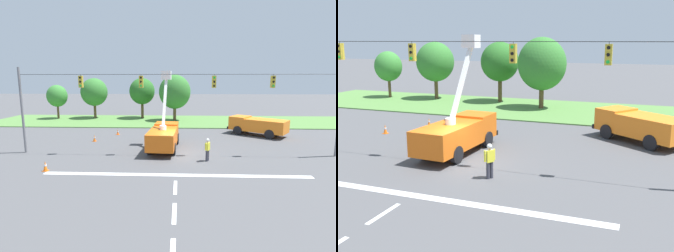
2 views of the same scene
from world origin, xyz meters
The scene contains 13 objects.
ground_plane centered at (0.00, 0.00, 0.00)m, with size 200.00×200.00×0.00m, color #4C4C4F.
grass_verge centered at (0.00, 18.00, 0.05)m, with size 56.00×12.00×0.10m, color #517F3D.
lane_markings centered at (0.00, -6.44, 0.00)m, with size 17.60×15.25×0.01m.
signal_gantry centered at (-0.02, 0.00, 4.58)m, with size 26.20×0.33×7.20m.
tree_far_west centered at (-19.27, 19.69, 3.69)m, with size 3.23×2.99×5.44m.
tree_west centered at (-13.56, 20.60, 4.27)m, with size 4.26×4.25×6.50m.
tree_centre centered at (-5.83, 20.89, 4.40)m, with size 4.06×4.40×6.53m.
tree_east centered at (-0.52, 18.44, 4.42)m, with size 4.77×4.24×6.99m.
utility_truck_bucket_lift centered at (-1.16, 1.77, 1.36)m, with size 2.69×6.80×7.00m.
utility_truck_support_near centered at (9.02, 8.25, 1.17)m, with size 6.51×5.70×2.00m.
road_worker centered at (2.37, -1.78, 1.00)m, with size 0.42×0.57×1.77m.
traffic_cone_foreground_left centered at (-6.83, 7.80, 0.30)m, with size 0.36×0.36×0.63m.
traffic_cone_foreground_right centered at (-8.43, 4.38, 0.33)m, with size 0.36×0.36×0.68m.
Camera 2 is at (9.48, -18.74, 6.66)m, focal length 42.00 mm.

